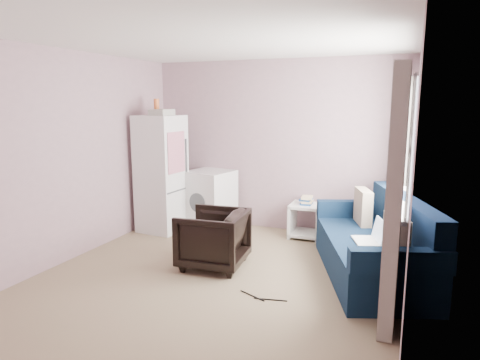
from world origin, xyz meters
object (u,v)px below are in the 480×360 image
object	(u,v)px
armchair	(213,236)
side_table	(306,218)
washing_machine	(210,198)
sofa	(377,248)
fridge	(161,173)

from	to	relation	value
armchair	side_table	bearing A→B (deg)	147.87
washing_machine	sofa	distance (m)	2.72
washing_machine	sofa	bearing A→B (deg)	-10.71
fridge	side_table	size ratio (longest dim) A/B	3.26
fridge	washing_machine	size ratio (longest dim) A/B	2.23
sofa	washing_machine	bearing A→B (deg)	137.66
armchair	sofa	xyz separation A→B (m)	(1.78, 0.41, -0.04)
armchair	fridge	distance (m)	1.73
armchair	sofa	distance (m)	1.83
washing_machine	fridge	bearing A→B (deg)	-133.35
armchair	fridge	bearing A→B (deg)	-132.57
fridge	washing_machine	distance (m)	0.83
washing_machine	side_table	world-z (taller)	washing_machine
washing_machine	sofa	world-z (taller)	sofa
washing_machine	side_table	xyz separation A→B (m)	(1.48, 0.05, -0.18)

